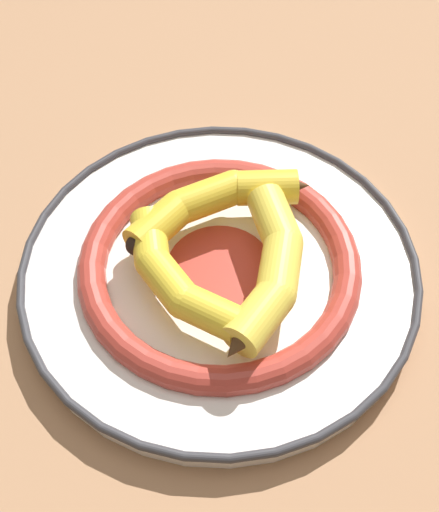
% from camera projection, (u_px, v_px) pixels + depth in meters
% --- Properties ---
extents(ground_plane, '(2.80, 2.80, 0.00)m').
position_uv_depth(ground_plane, '(243.00, 274.00, 0.70)').
color(ground_plane, '#A87A56').
extents(decorative_bowl, '(0.38, 0.38, 0.04)m').
position_uv_depth(decorative_bowl, '(219.00, 270.00, 0.68)').
color(decorative_bowl, white).
rests_on(decorative_bowl, ground_plane).
extents(banana_a, '(0.15, 0.15, 0.03)m').
position_uv_depth(banana_a, '(213.00, 201.00, 0.68)').
color(banana_a, gold).
rests_on(banana_a, decorative_bowl).
extents(banana_b, '(0.14, 0.12, 0.03)m').
position_uv_depth(banana_b, '(172.00, 274.00, 0.63)').
color(banana_b, yellow).
rests_on(banana_b, decorative_bowl).
extents(banana_c, '(0.08, 0.19, 0.04)m').
position_uv_depth(banana_c, '(271.00, 270.00, 0.63)').
color(banana_c, yellow).
rests_on(banana_c, decorative_bowl).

